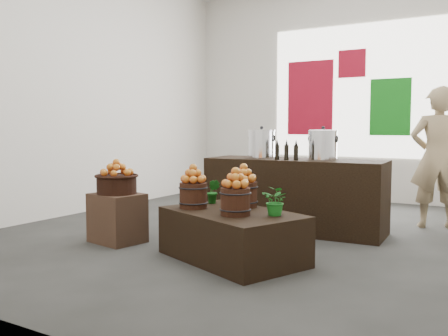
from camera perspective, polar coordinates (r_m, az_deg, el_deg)
The scene contains 23 objects.
ground at distance 6.50m, azimuth 3.21°, elevation -7.34°, with size 7.00×7.00×0.00m, color #383836.
back_wall at distance 9.60m, azimuth 13.26°, elevation 8.48°, with size 6.00×0.04×4.00m, color silver.
back_opening at distance 9.50m, azimuth 14.96°, elevation 8.49°, with size 3.20×0.02×2.40m, color white.
deco_red_left at distance 9.77m, azimuth 9.81°, elevation 7.89°, with size 0.90×0.04×1.40m, color maroon.
deco_green_right at distance 9.32m, azimuth 18.46°, elevation 6.63°, with size 0.70×0.04×1.00m, color #117015.
deco_red_upper at distance 9.56m, azimuth 14.42°, elevation 11.49°, with size 0.50×0.04×0.50m, color maroon.
crate at distance 6.03m, azimuth -12.10°, elevation -5.60°, with size 0.58×0.47×0.58m, color brown.
wicker_basket at distance 5.97m, azimuth -12.17°, elevation -1.88°, with size 0.46×0.46×0.21m, color black.
apples_in_basket at distance 5.95m, azimuth -12.20°, elevation 0.04°, with size 0.36×0.36×0.19m, color #A50513, non-canonical shape.
display_table at distance 5.14m, azimuth 0.95°, elevation -7.74°, with size 1.45×0.89×0.50m, color black.
apple_bucket_front_left at distance 5.29m, azimuth -3.53°, elevation -3.16°, with size 0.29×0.29×0.27m, color #371A0F.
apples_in_bucket_front_left at distance 5.26m, azimuth -3.54°, elevation -0.66°, with size 0.22×0.22×0.20m, color #A50513, non-canonical shape.
apple_bucket_front_right at distance 4.86m, azimuth 1.31°, elevation -3.86°, with size 0.29×0.29×0.27m, color #371A0F.
apples_in_bucket_front_right at distance 4.83m, azimuth 1.31°, elevation -1.15°, with size 0.22×0.22×0.20m, color #A50513, non-canonical shape.
apple_bucket_rear at distance 5.35m, azimuth 2.25°, elevation -3.06°, with size 0.29×0.29×0.27m, color #371A0F.
apples_in_bucket_rear at distance 5.32m, azimuth 2.26°, elevation -0.59°, with size 0.22×0.22×0.20m, color #A50513, non-canonical shape.
herb_garnish_right at distance 4.85m, azimuth 5.99°, elevation -3.75°, with size 0.26×0.23×0.29m, color #15661A.
herb_garnish_left at distance 5.58m, azimuth -1.23°, elevation -2.70°, with size 0.15×0.12×0.27m, color #15661A.
counter at distance 6.56m, azimuth 8.06°, elevation -3.08°, with size 2.30×0.73×0.94m, color black.
stock_pot_left at distance 6.68m, azimuth 4.31°, elevation 2.67°, with size 0.36×0.36×0.36m, color silver.
stock_pot_center at distance 6.39m, azimuth 11.22°, elevation 2.50°, with size 0.36×0.36×0.36m, color silver.
oil_cruets at distance 6.29m, azimuth 7.42°, elevation 2.08°, with size 0.25×0.06×0.26m, color black, non-canonical shape.
shopper at distance 7.24m, azimuth 23.14°, elevation 1.08°, with size 0.69×0.45×1.89m, color #9B845F.
Camera 1 is at (2.98, -5.61, 1.37)m, focal length 40.00 mm.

